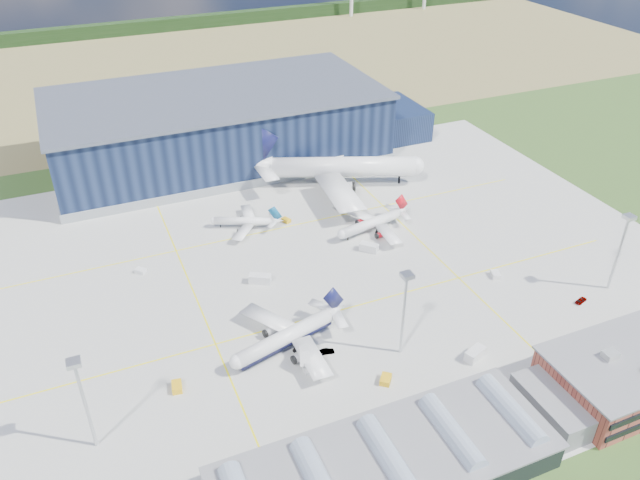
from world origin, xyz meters
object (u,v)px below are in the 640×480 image
at_px(gse_tug_a, 177,387).
at_px(gse_cart_b, 141,271).
at_px(light_mast_west, 81,391).
at_px(gse_cart_a, 495,275).
at_px(hangar, 225,128).
at_px(airliner_regional, 243,217).
at_px(gse_van_a, 260,279).
at_px(gse_tug_b, 386,380).
at_px(airliner_navy, 285,331).
at_px(airliner_red, 371,219).
at_px(car_b, 327,351).
at_px(gse_van_b, 369,247).
at_px(light_mast_east, 622,240).
at_px(airliner_widebody, 343,157).
at_px(gse_tug_c, 286,220).
at_px(airstair, 304,359).
at_px(gse_van_c, 475,354).
at_px(car_a, 581,300).
at_px(light_mast_center, 405,301).

distance_m(gse_tug_a, gse_cart_b, 48.79).
relative_size(light_mast_west, gse_cart_a, 6.96).
height_order(hangar, airliner_regional, hangar).
bearing_deg(gse_van_a, gse_cart_a, -81.03).
bearing_deg(gse_tug_b, airliner_navy, 171.32).
bearing_deg(gse_cart_b, airliner_regional, -25.07).
relative_size(airliner_red, gse_tug_b, 8.39).
bearing_deg(gse_tug_a, car_b, 4.92).
distance_m(airliner_navy, gse_van_b, 48.90).
bearing_deg(gse_van_b, airliner_red, 18.15).
xyz_separation_m(light_mast_east, gse_tug_a, (-116.74, 8.86, -14.69)).
bearing_deg(airliner_widebody, gse_cart_b, -138.43).
xyz_separation_m(gse_tug_a, gse_tug_b, (43.81, -16.25, -0.02)).
bearing_deg(airliner_regional, gse_tug_c, -163.86).
bearing_deg(gse_van_b, airstair, -176.28).
xyz_separation_m(airliner_navy, gse_cart_b, (-26.67, 45.78, -4.91)).
bearing_deg(gse_tug_a, airliner_navy, 15.25).
bearing_deg(airliner_widebody, gse_tug_b, -87.44).
height_order(airliner_widebody, gse_van_c, airliner_widebody).
distance_m(gse_tug_a, gse_cart_a, 91.87).
relative_size(gse_tug_b, car_a, 0.86).
distance_m(gse_tug_a, gse_van_c, 69.15).
distance_m(light_mast_west, airliner_navy, 47.65).
height_order(gse_van_b, gse_van_c, gse_van_c).
relative_size(gse_tug_a, gse_tug_c, 1.23).
bearing_deg(airliner_navy, car_b, 131.98).
relative_size(light_mast_east, car_a, 5.87).
height_order(airliner_regional, airstair, airliner_regional).
height_order(airliner_red, gse_cart_a, airliner_red).
bearing_deg(gse_cart_a, light_mast_center, -136.87).
bearing_deg(airstair, light_mast_center, 6.21).
height_order(light_mast_center, light_mast_east, same).
bearing_deg(car_b, airstair, 113.92).
bearing_deg(gse_cart_a, gse_van_c, -113.70).
height_order(gse_tug_b, airstair, airstair).
relative_size(hangar, gse_cart_b, 48.84).
distance_m(airliner_red, gse_van_b, 11.59).
relative_size(light_mast_center, airstair, 4.10).
bearing_deg(airliner_regional, gse_van_b, 162.27).
xyz_separation_m(gse_cart_a, gse_van_c, (-24.70, -25.37, 0.58)).
bearing_deg(gse_tug_a, gse_cart_a, 13.68).
bearing_deg(light_mast_east, light_mast_west, 180.00).
bearing_deg(light_mast_east, airliner_red, 131.79).
height_order(gse_van_b, gse_tug_c, gse_van_b).
bearing_deg(gse_van_b, light_mast_center, -149.71).
height_order(light_mast_west, gse_tug_c, light_mast_west).
distance_m(airliner_widebody, gse_tug_c, 34.13).
distance_m(gse_van_a, gse_van_c, 61.10).
distance_m(light_mast_west, airstair, 49.45).
xyz_separation_m(airliner_regional, gse_van_b, (30.54, -27.67, -2.57)).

